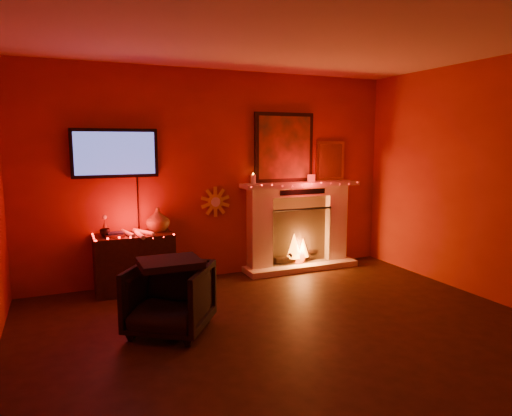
# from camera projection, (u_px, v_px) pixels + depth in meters

# --- Properties ---
(room) EXTENTS (5.00, 5.00, 5.00)m
(room) POSITION_uv_depth(u_px,v_px,m) (317.00, 195.00, 3.72)
(room) COLOR black
(room) RESTS_ON ground
(floor) EXTENTS (5.00, 5.00, 0.00)m
(floor) POSITION_uv_depth(u_px,v_px,m) (314.00, 351.00, 3.92)
(floor) COLOR black
(floor) RESTS_ON ground
(fireplace) EXTENTS (1.72, 0.40, 2.18)m
(fireplace) POSITION_uv_depth(u_px,v_px,m) (298.00, 218.00, 6.43)
(fireplace) COLOR beige
(fireplace) RESTS_ON floor
(tv) EXTENTS (1.00, 0.07, 1.24)m
(tv) POSITION_uv_depth(u_px,v_px,m) (115.00, 153.00, 5.40)
(tv) COLOR black
(tv) RESTS_ON room
(sunburst_clock) EXTENTS (0.40, 0.03, 0.40)m
(sunburst_clock) POSITION_uv_depth(u_px,v_px,m) (215.00, 202.00, 6.01)
(sunburst_clock) COLOR gold
(sunburst_clock) RESTS_ON room
(console_table) EXTENTS (0.91, 0.60, 0.99)m
(console_table) POSITION_uv_depth(u_px,v_px,m) (136.00, 259.00, 5.47)
(console_table) COLOR black
(console_table) RESTS_ON floor
(armchair) EXTENTS (0.99, 0.99, 0.66)m
(armchair) POSITION_uv_depth(u_px,v_px,m) (170.00, 299.00, 4.27)
(armchair) COLOR black
(armchair) RESTS_ON floor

